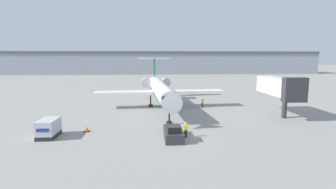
{
  "coord_description": "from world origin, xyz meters",
  "views": [
    {
      "loc": [
        -2.68,
        -27.14,
        8.87
      ],
      "look_at": [
        0.0,
        11.97,
        3.35
      ],
      "focal_mm": 28.0,
      "sensor_mm": 36.0,
      "label": 1
    }
  ],
  "objects": [
    {
      "name": "worker_by_wing",
      "position": [
        6.61,
        18.43,
        0.93
      ],
      "size": [
        0.4,
        0.25,
        1.78
      ],
      "color": "#232838",
      "rests_on": "ground"
    },
    {
      "name": "luggage_cart",
      "position": [
        -14.13,
        2.26,
        1.02
      ],
      "size": [
        1.85,
        3.27,
        2.04
      ],
      "color": "#232326",
      "rests_on": "ground"
    },
    {
      "name": "ground_plane",
      "position": [
        0.0,
        0.0,
        0.0
      ],
      "size": [
        600.0,
        600.0,
        0.0
      ],
      "primitive_type": "plane",
      "color": "gray"
    },
    {
      "name": "airplane_main",
      "position": [
        -0.94,
        19.59,
        3.37
      ],
      "size": [
        23.21,
        29.79,
        8.81
      ],
      "color": "white",
      "rests_on": "ground"
    },
    {
      "name": "jet_bridge",
      "position": [
        17.12,
        11.48,
        4.44
      ],
      "size": [
        3.2,
        10.39,
        6.19
      ],
      "color": "#2D2D33",
      "rests_on": "ground"
    },
    {
      "name": "pushback_tug",
      "position": [
        -0.18,
        0.71,
        0.64
      ],
      "size": [
        1.97,
        4.75,
        1.73
      ],
      "color": "#2D2D33",
      "rests_on": "ground"
    },
    {
      "name": "worker_near_tug",
      "position": [
        1.26,
        1.16,
        0.91
      ],
      "size": [
        0.4,
        0.24,
        1.73
      ],
      "color": "#232838",
      "rests_on": "ground"
    },
    {
      "name": "terminal_building",
      "position": [
        0.0,
        120.0,
        6.15
      ],
      "size": [
        180.0,
        16.8,
        12.26
      ],
      "color": "#8C939E",
      "rests_on": "ground"
    },
    {
      "name": "traffic_cone_left",
      "position": [
        -10.42,
        4.23,
        0.31
      ],
      "size": [
        0.72,
        0.72,
        0.65
      ],
      "color": "black",
      "rests_on": "ground"
    }
  ]
}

